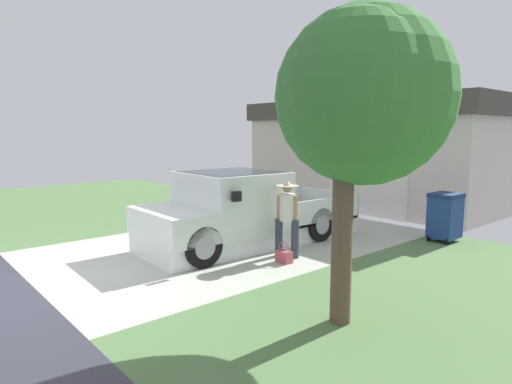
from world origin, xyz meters
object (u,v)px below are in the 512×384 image
pickup_truck (237,213)px  house_with_garage (394,151)px  front_yard_tree (361,94)px  handbag (284,256)px  person_with_hat (287,216)px  wheeled_trash_bin (445,215)px

pickup_truck → house_with_garage: 8.86m
house_with_garage → front_yard_tree: front_yard_tree is taller
handbag → house_with_garage: size_ratio=0.05×
person_with_hat → wheeled_trash_bin: person_with_hat is taller
pickup_truck → wheeled_trash_bin: pickup_truck is taller
pickup_truck → handbag: bearing=177.3°
handbag → pickup_truck: bearing=175.3°
house_with_garage → wheeled_trash_bin: size_ratio=7.73×
handbag → front_yard_tree: size_ratio=0.10×
pickup_truck → front_yard_tree: 4.96m
house_with_garage → wheeled_trash_bin: 6.55m
pickup_truck → person_with_hat: pickup_truck is taller
house_with_garage → wheeled_trash_bin: house_with_garage is taller
pickup_truck → wheeled_trash_bin: bearing=-124.6°
person_with_hat → house_with_garage: size_ratio=0.18×
person_with_hat → house_with_garage: house_with_garage is taller
person_with_hat → wheeled_trash_bin: 4.05m
person_with_hat → house_with_garage: bearing=-96.5°
pickup_truck → person_with_hat: (1.41, 0.18, 0.11)m
handbag → front_yard_tree: bearing=-24.7°
pickup_truck → house_with_garage: (-1.42, 8.68, 1.09)m
wheeled_trash_bin → person_with_hat: bearing=-111.7°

